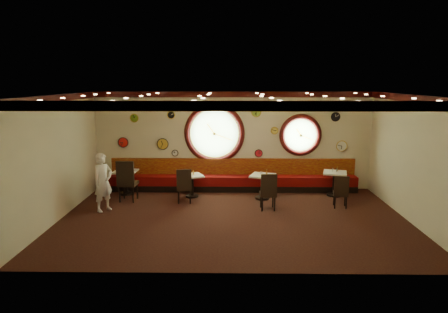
% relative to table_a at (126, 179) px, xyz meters
% --- Properties ---
extents(floor, '(9.00, 6.00, 0.00)m').
position_rel_table_a_xyz_m(floor, '(3.38, -2.23, -0.48)').
color(floor, black).
rests_on(floor, ground).
extents(ceiling, '(9.00, 6.00, 0.02)m').
position_rel_table_a_xyz_m(ceiling, '(3.38, -2.23, 2.72)').
color(ceiling, gold).
rests_on(ceiling, wall_back).
extents(wall_back, '(9.00, 0.02, 3.20)m').
position_rel_table_a_xyz_m(wall_back, '(3.38, 0.77, 1.12)').
color(wall_back, beige).
rests_on(wall_back, floor).
extents(wall_front, '(9.00, 0.02, 3.20)m').
position_rel_table_a_xyz_m(wall_front, '(3.38, -5.23, 1.12)').
color(wall_front, beige).
rests_on(wall_front, floor).
extents(wall_left, '(0.02, 6.00, 3.20)m').
position_rel_table_a_xyz_m(wall_left, '(-1.12, -2.23, 1.12)').
color(wall_left, beige).
rests_on(wall_left, floor).
extents(wall_right, '(0.02, 6.00, 3.20)m').
position_rel_table_a_xyz_m(wall_right, '(7.88, -2.23, 1.12)').
color(wall_right, beige).
rests_on(wall_right, floor).
extents(molding_back, '(9.00, 0.10, 0.18)m').
position_rel_table_a_xyz_m(molding_back, '(3.38, 0.72, 2.63)').
color(molding_back, '#390A0A').
rests_on(molding_back, wall_back).
extents(molding_front, '(9.00, 0.10, 0.18)m').
position_rel_table_a_xyz_m(molding_front, '(3.38, -5.18, 2.63)').
color(molding_front, '#390A0A').
rests_on(molding_front, wall_back).
extents(molding_left, '(0.10, 6.00, 0.18)m').
position_rel_table_a_xyz_m(molding_left, '(-1.07, -2.23, 2.63)').
color(molding_left, '#390A0A').
rests_on(molding_left, wall_back).
extents(molding_right, '(0.10, 6.00, 0.18)m').
position_rel_table_a_xyz_m(molding_right, '(7.83, -2.23, 2.63)').
color(molding_right, '#390A0A').
rests_on(molding_right, wall_back).
extents(banquette_base, '(8.00, 0.55, 0.20)m').
position_rel_table_a_xyz_m(banquette_base, '(3.38, 0.49, -0.38)').
color(banquette_base, black).
rests_on(banquette_base, floor).
extents(banquette_seat, '(8.00, 0.55, 0.30)m').
position_rel_table_a_xyz_m(banquette_seat, '(3.38, 0.49, -0.13)').
color(banquette_seat, '#5D0709').
rests_on(banquette_seat, banquette_base).
extents(banquette_back, '(8.00, 0.10, 0.55)m').
position_rel_table_a_xyz_m(banquette_back, '(3.38, 0.71, 0.27)').
color(banquette_back, '#660908').
rests_on(banquette_back, wall_back).
extents(porthole_left_glass, '(1.66, 0.02, 1.66)m').
position_rel_table_a_xyz_m(porthole_left_glass, '(2.78, 0.76, 1.37)').
color(porthole_left_glass, '#97CB7A').
rests_on(porthole_left_glass, wall_back).
extents(porthole_left_frame, '(1.98, 0.18, 1.98)m').
position_rel_table_a_xyz_m(porthole_left_frame, '(2.78, 0.75, 1.37)').
color(porthole_left_frame, '#390A0A').
rests_on(porthole_left_frame, wall_back).
extents(porthole_left_ring, '(1.61, 0.03, 1.61)m').
position_rel_table_a_xyz_m(porthole_left_ring, '(2.78, 0.72, 1.37)').
color(porthole_left_ring, gold).
rests_on(porthole_left_ring, wall_back).
extents(porthole_right_glass, '(1.10, 0.02, 1.10)m').
position_rel_table_a_xyz_m(porthole_right_glass, '(5.58, 0.76, 1.32)').
color(porthole_right_glass, '#97CB7A').
rests_on(porthole_right_glass, wall_back).
extents(porthole_right_frame, '(1.38, 0.18, 1.38)m').
position_rel_table_a_xyz_m(porthole_right_frame, '(5.58, 0.75, 1.32)').
color(porthole_right_frame, '#390A0A').
rests_on(porthole_right_frame, wall_back).
extents(porthole_right_ring, '(1.09, 0.03, 1.09)m').
position_rel_table_a_xyz_m(porthole_right_ring, '(5.58, 0.72, 1.32)').
color(porthole_right_ring, gold).
rests_on(porthole_right_ring, wall_back).
extents(wall_clock_0, '(0.20, 0.03, 0.20)m').
position_rel_table_a_xyz_m(wall_clock_0, '(1.48, 0.73, 0.72)').
color(wall_clock_0, white).
rests_on(wall_clock_0, wall_back).
extents(wall_clock_1, '(0.34, 0.03, 0.34)m').
position_rel_table_a_xyz_m(wall_clock_1, '(6.93, 0.73, 0.97)').
color(wall_clock_1, white).
rests_on(wall_clock_1, wall_back).
extents(wall_clock_2, '(0.36, 0.03, 0.36)m').
position_rel_table_a_xyz_m(wall_clock_2, '(1.08, 0.73, 1.02)').
color(wall_clock_2, gold).
rests_on(wall_clock_2, wall_back).
extents(wall_clock_3, '(0.24, 0.03, 0.24)m').
position_rel_table_a_xyz_m(wall_clock_3, '(4.23, 0.73, 0.72)').
color(wall_clock_3, red).
rests_on(wall_clock_3, wall_back).
extents(wall_clock_4, '(0.30, 0.03, 0.30)m').
position_rel_table_a_xyz_m(wall_clock_4, '(4.13, 0.73, 2.07)').
color(wall_clock_4, '#A1D442').
rests_on(wall_clock_4, wall_back).
extents(wall_clock_5, '(0.24, 0.03, 0.24)m').
position_rel_table_a_xyz_m(wall_clock_5, '(1.38, 0.73, 1.97)').
color(wall_clock_5, black).
rests_on(wall_clock_5, wall_back).
extents(wall_clock_6, '(0.32, 0.03, 0.32)m').
position_rel_table_a_xyz_m(wall_clock_6, '(-0.22, 0.73, 1.07)').
color(wall_clock_6, red).
rests_on(wall_clock_6, wall_back).
extents(wall_clock_7, '(0.22, 0.03, 0.22)m').
position_rel_table_a_xyz_m(wall_clock_7, '(4.73, 0.73, 1.47)').
color(wall_clock_7, gold).
rests_on(wall_clock_7, wall_back).
extents(wall_clock_8, '(0.28, 0.03, 0.28)m').
position_rel_table_a_xyz_m(wall_clock_8, '(6.68, 0.73, 1.92)').
color(wall_clock_8, black).
rests_on(wall_clock_8, wall_back).
extents(wall_clock_9, '(0.26, 0.03, 0.26)m').
position_rel_table_a_xyz_m(wall_clock_9, '(0.18, 0.73, 1.87)').
color(wall_clock_9, '#70AB22').
rests_on(wall_clock_9, wall_back).
extents(table_a, '(0.74, 0.74, 0.76)m').
position_rel_table_a_xyz_m(table_a, '(0.00, 0.00, 0.00)').
color(table_a, black).
rests_on(table_a, floor).
extents(table_b, '(0.83, 0.83, 0.69)m').
position_rel_table_a_xyz_m(table_b, '(2.11, -0.26, -0.04)').
color(table_b, black).
rests_on(table_b, floor).
extents(table_c, '(0.87, 0.87, 0.75)m').
position_rel_table_a_xyz_m(table_c, '(4.28, -0.44, -0.00)').
color(table_c, black).
rests_on(table_c, floor).
extents(table_d, '(0.85, 0.85, 0.76)m').
position_rel_table_a_xyz_m(table_d, '(6.54, -0.07, 0.00)').
color(table_d, black).
rests_on(table_d, floor).
extents(chair_a, '(0.55, 0.55, 0.77)m').
position_rel_table_a_xyz_m(chair_a, '(0.24, -0.78, 0.23)').
color(chair_a, black).
rests_on(chair_a, floor).
extents(chair_b, '(0.47, 0.47, 0.64)m').
position_rel_table_a_xyz_m(chair_b, '(1.95, -0.90, 0.11)').
color(chair_b, black).
rests_on(chair_b, floor).
extents(chair_c, '(0.46, 0.46, 0.65)m').
position_rel_table_a_xyz_m(chair_c, '(4.35, -1.54, 0.12)').
color(chair_c, black).
rests_on(chair_c, floor).
extents(chair_d, '(0.45, 0.45, 0.58)m').
position_rel_table_a_xyz_m(chair_d, '(6.41, -1.30, 0.06)').
color(chair_d, black).
rests_on(chair_d, floor).
extents(condiment_a_salt, '(0.03, 0.03, 0.09)m').
position_rel_table_a_xyz_m(condiment_a_salt, '(-0.11, 0.09, 0.32)').
color(condiment_a_salt, silver).
rests_on(condiment_a_salt, table_a).
extents(condiment_b_salt, '(0.04, 0.04, 0.11)m').
position_rel_table_a_xyz_m(condiment_b_salt, '(2.04, -0.16, 0.27)').
color(condiment_b_salt, silver).
rests_on(condiment_b_salt, table_b).
extents(condiment_c_salt, '(0.03, 0.03, 0.09)m').
position_rel_table_a_xyz_m(condiment_c_salt, '(4.22, -0.37, 0.32)').
color(condiment_c_salt, silver).
rests_on(condiment_c_salt, table_c).
extents(condiment_d_salt, '(0.04, 0.04, 0.11)m').
position_rel_table_a_xyz_m(condiment_d_salt, '(6.48, -0.01, 0.34)').
color(condiment_d_salt, silver).
rests_on(condiment_d_salt, table_d).
extents(condiment_a_pepper, '(0.04, 0.04, 0.11)m').
position_rel_table_a_xyz_m(condiment_a_pepper, '(-0.01, -0.08, 0.34)').
color(condiment_a_pepper, silver).
rests_on(condiment_a_pepper, table_a).
extents(condiment_b_pepper, '(0.04, 0.04, 0.11)m').
position_rel_table_a_xyz_m(condiment_b_pepper, '(2.09, -0.26, 0.27)').
color(condiment_b_pepper, silver).
rests_on(condiment_b_pepper, table_b).
extents(condiment_c_pepper, '(0.03, 0.03, 0.09)m').
position_rel_table_a_xyz_m(condiment_c_pepper, '(4.26, -0.43, 0.32)').
color(condiment_c_pepper, silver).
rests_on(condiment_c_pepper, table_c).
extents(condiment_d_pepper, '(0.04, 0.04, 0.10)m').
position_rel_table_a_xyz_m(condiment_d_pepper, '(6.58, -0.10, 0.33)').
color(condiment_d_pepper, '#BCBBC0').
rests_on(condiment_d_pepper, table_d).
extents(condiment_a_bottle, '(0.05, 0.05, 0.17)m').
position_rel_table_a_xyz_m(condiment_a_bottle, '(0.09, 0.07, 0.37)').
color(condiment_a_bottle, orange).
rests_on(condiment_a_bottle, table_a).
extents(condiment_b_bottle, '(0.04, 0.04, 0.14)m').
position_rel_table_a_xyz_m(condiment_b_bottle, '(2.16, -0.21, 0.28)').
color(condiment_b_bottle, gold).
rests_on(condiment_b_bottle, table_b).
extents(condiment_c_bottle, '(0.05, 0.05, 0.16)m').
position_rel_table_a_xyz_m(condiment_c_bottle, '(4.40, -0.41, 0.36)').
color(condiment_c_bottle, '#C4802E').
rests_on(condiment_c_bottle, table_c).
extents(condiment_d_bottle, '(0.04, 0.04, 0.14)m').
position_rel_table_a_xyz_m(condiment_d_bottle, '(6.64, 0.04, 0.35)').
color(condiment_d_bottle, gold).
rests_on(condiment_d_bottle, table_d).
extents(waiter, '(0.66, 0.71, 1.62)m').
position_rel_table_a_xyz_m(waiter, '(-0.19, -1.62, 0.33)').
color(waiter, white).
rests_on(waiter, floor).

